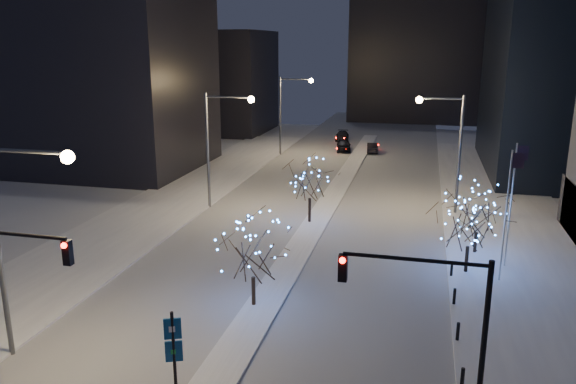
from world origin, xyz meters
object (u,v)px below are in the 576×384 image
(street_lamp_w_mid, at_px, (219,135))
(car_mid, at_px, (372,148))
(street_lamp_w_far, at_px, (288,105))
(car_far, at_px, (342,136))
(holiday_tree_plaza_far, at_px, (478,211))
(street_lamp_east, at_px, (449,138))
(holiday_tree_median_far, at_px, (310,181))
(street_lamp_w_near, at_px, (15,223))
(holiday_tree_median_near, at_px, (253,250))
(holiday_tree_plaza_near, at_px, (470,223))
(traffic_signal_east, at_px, (439,316))
(wayfinding_sign, at_px, (174,346))
(car_near, at_px, (344,145))

(street_lamp_w_mid, relative_size, car_mid, 2.53)
(street_lamp_w_far, relative_size, car_far, 2.18)
(car_mid, xyz_separation_m, holiday_tree_plaza_far, (10.41, -35.79, 2.46))
(street_lamp_east, xyz_separation_m, holiday_tree_median_far, (-10.58, -5.40, -2.91))
(car_mid, relative_size, holiday_tree_median_far, 0.77)
(car_mid, height_order, holiday_tree_plaza_far, holiday_tree_plaza_far)
(street_lamp_w_near, height_order, car_mid, street_lamp_w_near)
(street_lamp_w_far, relative_size, street_lamp_east, 1.00)
(car_far, xyz_separation_m, holiday_tree_median_near, (3.31, -55.57, 2.64))
(holiday_tree_median_near, distance_m, holiday_tree_plaza_near, 13.86)
(street_lamp_w_far, bearing_deg, street_lamp_w_mid, -90.00)
(street_lamp_w_mid, distance_m, car_mid, 31.74)
(traffic_signal_east, xyz_separation_m, holiday_tree_plaza_far, (2.97, 19.61, -1.65))
(traffic_signal_east, relative_size, holiday_tree_median_near, 1.27)
(holiday_tree_median_near, height_order, holiday_tree_plaza_far, holiday_tree_median_near)
(car_mid, distance_m, holiday_tree_plaza_far, 37.36)
(street_lamp_w_far, relative_size, wayfinding_sign, 2.58)
(car_mid, relative_size, holiday_tree_plaza_far, 0.82)
(car_near, height_order, holiday_tree_plaza_far, holiday_tree_plaza_far)
(holiday_tree_plaza_near, xyz_separation_m, holiday_tree_plaza_far, (0.81, 3.69, -0.22))
(car_far, bearing_deg, street_lamp_w_near, -99.79)
(holiday_tree_median_near, relative_size, holiday_tree_median_far, 1.07)
(street_lamp_w_near, distance_m, car_mid, 55.70)
(street_lamp_east, height_order, car_far, street_lamp_east)
(car_mid, relative_size, holiday_tree_plaza_near, 0.79)
(holiday_tree_median_near, bearing_deg, car_far, 93.40)
(street_lamp_w_far, relative_size, holiday_tree_median_far, 1.94)
(holiday_tree_median_near, bearing_deg, street_lamp_w_near, -138.96)
(street_lamp_w_mid, height_order, street_lamp_w_far, same)
(street_lamp_w_mid, xyz_separation_m, car_near, (6.59, 29.40, -5.71))
(street_lamp_w_near, height_order, street_lamp_w_mid, same)
(car_far, bearing_deg, holiday_tree_plaza_far, -75.60)
(car_mid, distance_m, holiday_tree_plaza_near, 40.72)
(car_near, relative_size, holiday_tree_median_near, 0.84)
(street_lamp_w_mid, bearing_deg, car_mid, 70.45)
(street_lamp_east, bearing_deg, street_lamp_w_near, -124.19)
(holiday_tree_median_far, relative_size, holiday_tree_plaza_far, 1.07)
(street_lamp_w_near, height_order, car_far, street_lamp_w_near)
(car_mid, bearing_deg, traffic_signal_east, 91.60)
(holiday_tree_median_near, distance_m, holiday_tree_median_far, 15.25)
(street_lamp_w_far, height_order, wayfinding_sign, street_lamp_w_far)
(street_lamp_w_mid, bearing_deg, holiday_tree_median_near, -64.46)
(street_lamp_east, bearing_deg, car_far, 111.69)
(traffic_signal_east, xyz_separation_m, car_near, (-11.29, 55.41, -3.97))
(car_mid, distance_m, car_far, 10.03)
(traffic_signal_east, bearing_deg, car_near, 101.51)
(street_lamp_east, xyz_separation_m, holiday_tree_plaza_far, (1.83, -9.39, -3.34))
(car_near, xyz_separation_m, wayfinding_sign, (1.22, -55.73, 1.59))
(holiday_tree_median_near, bearing_deg, holiday_tree_median_far, 90.00)
(street_lamp_w_near, xyz_separation_m, traffic_signal_east, (17.88, -1.00, -1.74))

